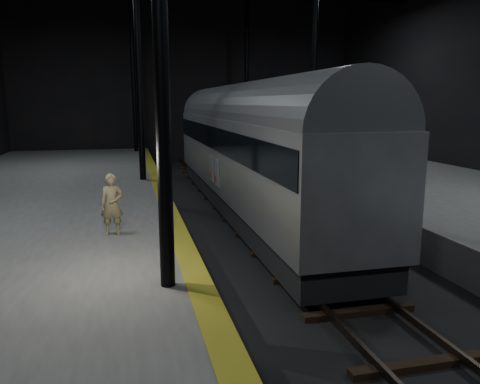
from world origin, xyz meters
name	(u,v)px	position (x,y,z in m)	size (l,w,h in m)	color
ground	(291,254)	(0.00, 0.00, 0.00)	(44.00, 44.00, 0.00)	black
platform_left	(2,257)	(-7.50, 0.00, 0.50)	(9.00, 43.80, 1.00)	#52524F
tactile_strip	(176,226)	(-3.25, 0.00, 1.00)	(0.50, 43.80, 0.01)	olive
track	(291,251)	(0.00, 0.00, 0.07)	(2.40, 43.00, 0.24)	#3F3328
train	(247,144)	(0.00, 5.03, 2.69)	(2.71, 18.07, 4.83)	gray
woman	(112,204)	(-4.83, -0.34, 1.76)	(0.55, 0.36, 1.51)	tan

